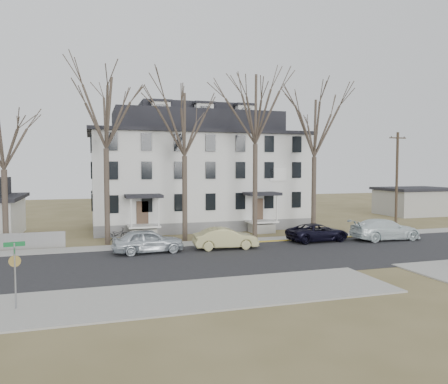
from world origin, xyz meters
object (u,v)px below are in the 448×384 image
object	(u,v)px
tree_far_left	(105,107)
car_tan	(226,239)
tree_center	(255,104)
car_navy	(318,233)
boarding_house	(197,172)
street_sign	(15,266)
tree_mid_right	(315,124)
tree_mid_left	(184,120)
car_white	(385,230)
bicycle_left	(117,235)
car_silver	(148,241)
utility_pole_far	(397,176)
tree_bungalow	(3,135)

from	to	relation	value
tree_far_left	car_tan	world-z (taller)	tree_far_left
tree_center	car_navy	size ratio (longest dim) A/B	2.95
boarding_house	street_sign	xyz separation A→B (m)	(-13.21, -22.80, -3.52)
tree_mid_right	street_sign	world-z (taller)	tree_mid_right
tree_mid_right	car_tan	bearing A→B (deg)	-154.79
tree_mid_left	car_white	xyz separation A→B (m)	(15.44, -4.58, -8.77)
boarding_house	bicycle_left	world-z (taller)	boarding_house
tree_mid_right	car_silver	bearing A→B (deg)	-163.90
bicycle_left	tree_mid_right	bearing A→B (deg)	-108.78
utility_pole_far	street_sign	distance (m)	38.74
car_white	bicycle_left	xyz separation A→B (m)	(-20.67, 5.96, -0.33)
tree_mid_left	boarding_house	bearing A→B (deg)	69.80
tree_mid_left	utility_pole_far	distance (m)	24.33
car_white	street_sign	bearing A→B (deg)	112.60
car_tan	car_navy	world-z (taller)	car_tan
utility_pole_far	car_tan	bearing A→B (deg)	-158.03
street_sign	bicycle_left	bearing A→B (deg)	64.44
utility_pole_far	bicycle_left	size ratio (longest dim) A/B	5.00
tree_center	tree_bungalow	world-z (taller)	tree_center
car_silver	car_white	bearing A→B (deg)	-94.65
tree_bungalow	street_sign	size ratio (longest dim) A/B	3.78
car_silver	street_sign	distance (m)	12.36
boarding_house	bicycle_left	xyz separation A→B (m)	(-8.23, -6.77, -4.88)
tree_mid_right	car_navy	distance (m)	9.72
car_tan	car_navy	size ratio (longest dim) A/B	0.92
tree_far_left	street_sign	bearing A→B (deg)	-106.06
boarding_house	car_navy	bearing A→B (deg)	-59.36
tree_far_left	utility_pole_far	xyz separation A→B (m)	(29.50, 4.20, -5.44)
car_navy	car_white	distance (m)	5.60
tree_center	street_sign	bearing A→B (deg)	-137.92
tree_mid_right	tree_center	bearing A→B (deg)	180.00
bicycle_left	boarding_house	bearing A→B (deg)	-64.63
car_white	tree_bungalow	bearing A→B (deg)	82.03
tree_center	utility_pole_far	world-z (taller)	tree_center
tree_center	utility_pole_far	bearing A→B (deg)	13.50
car_white	car_navy	bearing A→B (deg)	80.62
tree_center	street_sign	size ratio (longest dim) A/B	5.16
tree_mid_left	car_navy	world-z (taller)	tree_mid_left
tree_bungalow	car_silver	world-z (taller)	tree_bungalow
tree_mid_left	tree_bungalow	size ratio (longest dim) A/B	1.18
car_white	tree_far_left	bearing A→B (deg)	79.12
tree_far_left	car_silver	world-z (taller)	tree_far_left
utility_pole_far	car_white	xyz separation A→B (m)	(-8.06, -8.78, -4.07)
car_navy	street_sign	world-z (taller)	street_sign
car_silver	street_sign	bearing A→B (deg)	143.01
tree_bungalow	car_white	bearing A→B (deg)	-9.14
tree_mid_left	bicycle_left	world-z (taller)	tree_mid_left
tree_mid_right	car_white	size ratio (longest dim) A/B	2.22
tree_mid_right	tree_bungalow	distance (m)	24.54
car_silver	tree_far_left	bearing A→B (deg)	26.27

